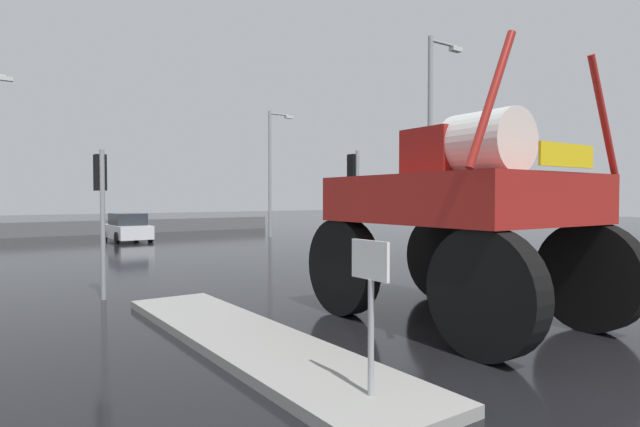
# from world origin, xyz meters

# --- Properties ---
(ground_plane) EXTENTS (120.00, 120.00, 0.00)m
(ground_plane) POSITION_xyz_m (0.00, 18.00, 0.00)
(ground_plane) COLOR black
(median_island) EXTENTS (1.64, 7.80, 0.15)m
(median_island) POSITION_xyz_m (-3.23, 5.86, 0.07)
(median_island) COLOR gray
(median_island) RESTS_ON ground
(lane_arrow_sign) EXTENTS (0.07, 0.60, 1.74)m
(lane_arrow_sign) POSITION_xyz_m (-3.23, 2.88, 1.35)
(lane_arrow_sign) COLOR #99999E
(lane_arrow_sign) RESTS_ON median_island
(oversize_sprayer) EXTENTS (4.04, 5.47, 4.80)m
(oversize_sprayer) POSITION_xyz_m (0.72, 4.90, 2.09)
(oversize_sprayer) COLOR black
(oversize_sprayer) RESTS_ON ground
(sedan_ahead) EXTENTS (1.90, 4.11, 1.52)m
(sedan_ahead) POSITION_xyz_m (0.33, 27.28, 0.71)
(sedan_ahead) COLOR silver
(sedan_ahead) RESTS_ON ground
(traffic_signal_near_left) EXTENTS (0.24, 0.54, 3.47)m
(traffic_signal_near_left) POSITION_xyz_m (-4.32, 11.20, 2.53)
(traffic_signal_near_left) COLOR gray
(traffic_signal_near_left) RESTS_ON ground
(traffic_signal_near_right) EXTENTS (0.24, 0.54, 3.84)m
(traffic_signal_near_right) POSITION_xyz_m (3.23, 11.20, 2.80)
(traffic_signal_near_right) COLOR gray
(traffic_signal_near_right) RESTS_ON ground
(streetlight_near_right) EXTENTS (1.69, 0.24, 8.18)m
(streetlight_near_right) POSITION_xyz_m (7.04, 11.42, 4.51)
(streetlight_near_right) COLOR gray
(streetlight_near_right) RESTS_ON ground
(streetlight_far_right) EXTENTS (1.68, 0.24, 7.53)m
(streetlight_far_right) POSITION_xyz_m (8.19, 25.21, 4.18)
(streetlight_far_right) COLOR gray
(streetlight_far_right) RESTS_ON ground
(roadside_barrier) EXTENTS (24.29, 0.24, 0.90)m
(roadside_barrier) POSITION_xyz_m (0.00, 33.33, 0.45)
(roadside_barrier) COLOR #59595B
(roadside_barrier) RESTS_ON ground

